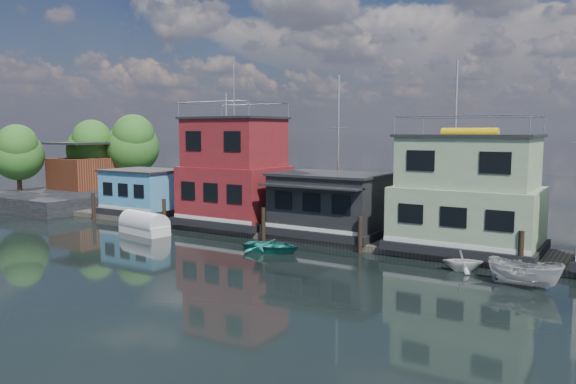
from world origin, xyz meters
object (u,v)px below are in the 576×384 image
Objects in this scene: houseboat_dark at (330,204)px; houseboat_green at (467,195)px; dinghy_white at (463,261)px; tarp_runabout at (144,225)px; houseboat_red at (235,174)px; motorboat at (524,273)px; houseboat_blue at (144,192)px; dinghy_teal at (271,246)px.

houseboat_dark is 0.88× the size of houseboat_green.
dinghy_white is 21.97m from tarp_runabout.
tarp_runabout is at bearing -156.56° from houseboat_dark.
houseboat_dark is at bearing -0.14° from houseboat_red.
tarp_runabout is (-4.06, -5.25, -3.48)m from houseboat_red.
motorboat is (4.13, -5.48, -2.87)m from houseboat_green.
houseboat_blue is 0.76× the size of houseboat_green.
tarp_runabout reaches higher than dinghy_white.
houseboat_red reaches higher than motorboat.
dinghy_teal is (-10.10, -5.42, -3.19)m from houseboat_green.
tarp_runabout is at bearing 80.74° from dinghy_teal.
motorboat is at bearing -138.42° from dinghy_white.
dinghy_teal is (6.90, -5.42, -3.74)m from houseboat_red.
dinghy_white is 11.07m from dinghy_teal.
motorboat is 1.01× the size of dinghy_teal.
houseboat_green is 1.93× the size of tarp_runabout.
houseboat_red is 3.35× the size of motorboat.
tarp_runabout is at bearing -127.70° from houseboat_red.
dinghy_white is 0.59× the size of dinghy_teal.
motorboat reaches higher than dinghy_teal.
tarp_runabout is 1.25× the size of dinghy_teal.
motorboat is 3.61m from dinghy_white.
tarp_runabout is at bearing -43.95° from houseboat_blue.
houseboat_green is at bearing -10.54° from dinghy_white.
motorboat is at bearing -98.63° from dinghy_teal.
dinghy_teal is at bearing -101.48° from houseboat_dark.
houseboat_blue is at bearing 63.35° from dinghy_teal.
houseboat_blue is at bearing 58.78° from dinghy_white.
houseboat_green is (9.00, 0.02, 1.13)m from houseboat_dark.
houseboat_red reaches higher than houseboat_dark.
dinghy_teal is at bearing -151.78° from houseboat_green.
houseboat_red is at bearing 43.50° from dinghy_teal.
houseboat_dark is (17.50, -0.02, 0.21)m from houseboat_blue.
tarp_runabout is 10.96m from dinghy_teal.
houseboat_green is (17.00, 0.00, -0.55)m from houseboat_red.
tarp_runabout is at bearing 70.38° from dinghy_white.
dinghy_teal is (10.96, -0.17, -0.26)m from tarp_runabout.
motorboat is 14.23m from dinghy_teal.
houseboat_red is 3.40× the size of dinghy_teal.
tarp_runabout is (-25.19, 0.23, -0.06)m from motorboat.
dinghy_white is at bearing -21.63° from houseboat_dark.
dinghy_white reaches higher than dinghy_teal.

